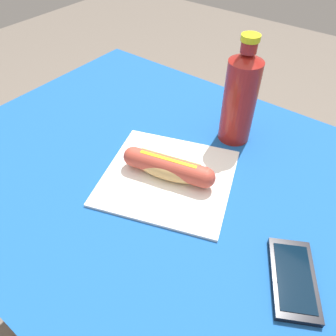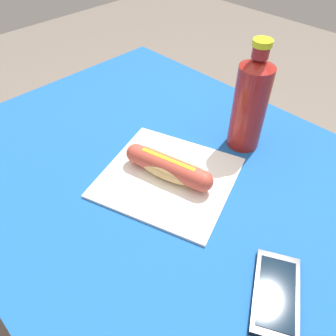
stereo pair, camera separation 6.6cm
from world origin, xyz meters
TOP-DOWN VIEW (x-y plane):
  - ground_plane at (0.00, 0.00)m, footprint 6.00×6.00m
  - dining_table at (0.00, 0.00)m, footprint 1.10×0.78m
  - paper_wrapper at (-0.01, -0.01)m, footprint 0.33×0.32m
  - hot_dog at (-0.01, -0.01)m, footprint 0.20×0.09m
  - cell_phone at (0.29, -0.07)m, footprint 0.13×0.15m
  - soda_bottle at (0.03, 0.20)m, footprint 0.07×0.07m

SIDE VIEW (x-z plane):
  - ground_plane at x=0.00m, z-range 0.00..0.00m
  - dining_table at x=0.00m, z-range 0.22..0.95m
  - paper_wrapper at x=-0.01m, z-range 0.73..0.74m
  - cell_phone at x=0.29m, z-range 0.73..0.74m
  - hot_dog at x=-0.01m, z-range 0.74..0.79m
  - soda_bottle at x=0.03m, z-range 0.72..0.97m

